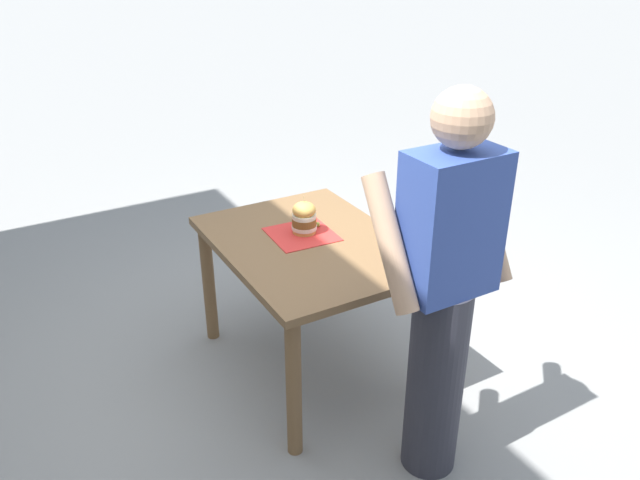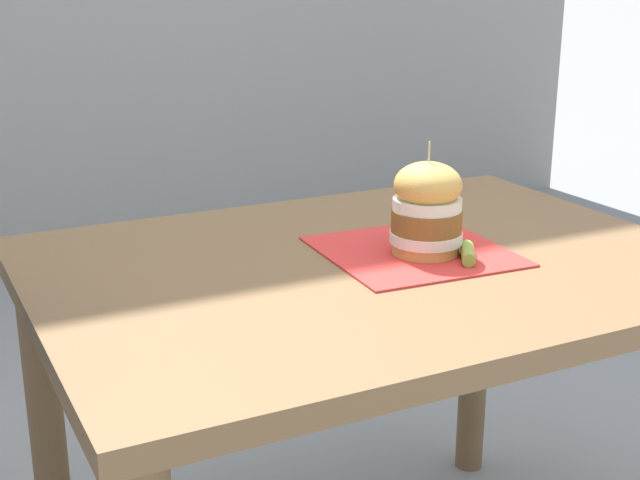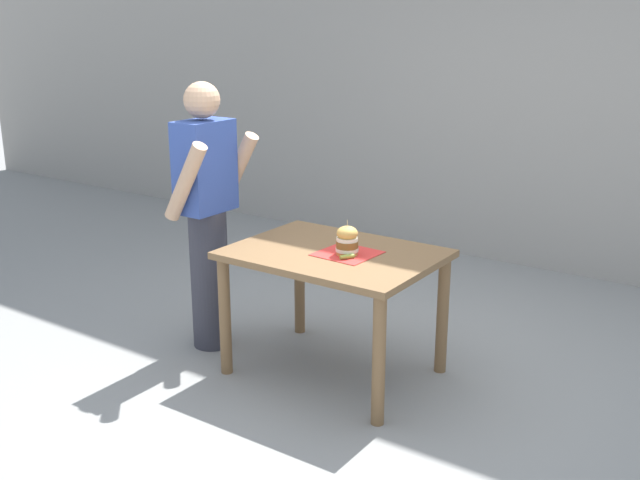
# 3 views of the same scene
# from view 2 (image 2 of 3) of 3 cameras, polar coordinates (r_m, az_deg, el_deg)

# --- Properties ---
(patio_table) EXTENTS (0.87, 1.17, 0.76)m
(patio_table) POSITION_cam_2_polar(r_m,az_deg,el_deg) (1.61, 3.19, -5.25)
(patio_table) COLOR brown
(patio_table) RESTS_ON ground
(serving_paper) EXTENTS (0.33, 0.33, 0.00)m
(serving_paper) POSITION_cam_2_polar(r_m,az_deg,el_deg) (1.62, 5.98, -0.70)
(serving_paper) COLOR red
(serving_paper) RESTS_ON patio_table
(sandwich) EXTENTS (0.13, 0.13, 0.20)m
(sandwich) POSITION_cam_2_polar(r_m,az_deg,el_deg) (1.58, 6.86, 2.02)
(sandwich) COLOR gold
(sandwich) RESTS_ON serving_paper
(pickle_spear) EXTENTS (0.08, 0.07, 0.02)m
(pickle_spear) POSITION_cam_2_polar(r_m,az_deg,el_deg) (1.57, 9.45, -0.85)
(pickle_spear) COLOR #8EA83D
(pickle_spear) RESTS_ON serving_paper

